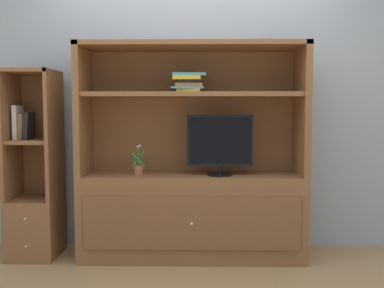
{
  "coord_description": "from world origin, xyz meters",
  "views": [
    {
      "loc": [
        0.05,
        -3.08,
        1.21
      ],
      "look_at": [
        0.0,
        0.35,
        0.93
      ],
      "focal_mm": 40.48,
      "sensor_mm": 36.0,
      "label": 1
    }
  ],
  "objects_px": {
    "potted_plant": "(138,168)",
    "media_console": "(192,192)",
    "bookshelf_tall": "(35,193)",
    "upright_book_row": "(23,125)",
    "tv_monitor": "(220,143)",
    "magazine_stack": "(188,83)"
  },
  "relations": [
    {
      "from": "potted_plant",
      "to": "media_console",
      "type": "bearing_deg",
      "value": 2.16
    },
    {
      "from": "bookshelf_tall",
      "to": "media_console",
      "type": "bearing_deg",
      "value": -0.17
    },
    {
      "from": "bookshelf_tall",
      "to": "upright_book_row",
      "type": "relative_size",
      "value": 5.52
    },
    {
      "from": "media_console",
      "to": "tv_monitor",
      "type": "relative_size",
      "value": 3.43
    },
    {
      "from": "media_console",
      "to": "potted_plant",
      "type": "bearing_deg",
      "value": -177.84
    },
    {
      "from": "potted_plant",
      "to": "magazine_stack",
      "type": "height_order",
      "value": "magazine_stack"
    },
    {
      "from": "tv_monitor",
      "to": "upright_book_row",
      "type": "bearing_deg",
      "value": 177.94
    },
    {
      "from": "media_console",
      "to": "upright_book_row",
      "type": "height_order",
      "value": "media_console"
    },
    {
      "from": "tv_monitor",
      "to": "upright_book_row",
      "type": "height_order",
      "value": "upright_book_row"
    },
    {
      "from": "potted_plant",
      "to": "bookshelf_tall",
      "type": "height_order",
      "value": "bookshelf_tall"
    },
    {
      "from": "potted_plant",
      "to": "magazine_stack",
      "type": "bearing_deg",
      "value": 1.26
    },
    {
      "from": "tv_monitor",
      "to": "upright_book_row",
      "type": "distance_m",
      "value": 1.6
    },
    {
      "from": "potted_plant",
      "to": "upright_book_row",
      "type": "height_order",
      "value": "upright_book_row"
    },
    {
      "from": "media_console",
      "to": "magazine_stack",
      "type": "height_order",
      "value": "media_console"
    },
    {
      "from": "magazine_stack",
      "to": "bookshelf_tall",
      "type": "xyz_separation_m",
      "value": [
        -1.26,
        0.01,
        -0.9
      ]
    },
    {
      "from": "media_console",
      "to": "bookshelf_tall",
      "type": "relative_size",
      "value": 1.18
    },
    {
      "from": "media_console",
      "to": "bookshelf_tall",
      "type": "xyz_separation_m",
      "value": [
        -1.29,
        0.0,
        -0.01
      ]
    },
    {
      "from": "bookshelf_tall",
      "to": "upright_book_row",
      "type": "distance_m",
      "value": 0.57
    },
    {
      "from": "media_console",
      "to": "potted_plant",
      "type": "height_order",
      "value": "media_console"
    },
    {
      "from": "potted_plant",
      "to": "bookshelf_tall",
      "type": "relative_size",
      "value": 0.16
    },
    {
      "from": "tv_monitor",
      "to": "magazine_stack",
      "type": "xyz_separation_m",
      "value": [
        -0.25,
        0.06,
        0.48
      ]
    },
    {
      "from": "tv_monitor",
      "to": "bookshelf_tall",
      "type": "distance_m",
      "value": 1.57
    }
  ]
}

